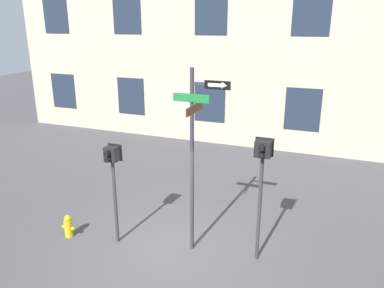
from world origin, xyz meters
TOP-DOWN VIEW (x-y plane):
  - ground_plane at (0.00, 0.00)m, footprint 60.00×60.00m
  - building_facade at (0.00, 8.77)m, footprint 24.00×0.64m
  - street_sign_pole at (0.44, 0.29)m, footprint 1.26×0.97m
  - pedestrian_signal_left at (-1.46, -0.11)m, footprint 0.36×0.40m
  - pedestrian_signal_right at (1.93, 0.45)m, footprint 0.40×0.40m
  - fire_hydrant at (-2.75, -0.37)m, footprint 0.37×0.21m

SIDE VIEW (x-z plane):
  - ground_plane at x=0.00m, z-range 0.00..0.00m
  - fire_hydrant at x=-2.75m, z-range -0.01..0.58m
  - pedestrian_signal_left at x=-1.46m, z-range 0.70..3.22m
  - pedestrian_signal_right at x=1.93m, z-range 0.82..3.72m
  - street_sign_pole at x=0.44m, z-range 0.41..4.75m
  - building_facade at x=0.00m, z-range 0.00..11.25m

